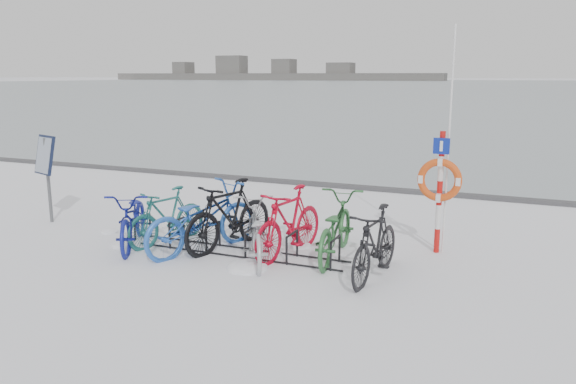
{
  "coord_description": "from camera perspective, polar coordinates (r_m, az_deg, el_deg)",
  "views": [
    {
      "loc": [
        4.32,
        -7.9,
        2.91
      ],
      "look_at": [
        0.76,
        0.6,
        0.97
      ],
      "focal_mm": 35.0,
      "sensor_mm": 36.0,
      "label": 1
    }
  ],
  "objects": [
    {
      "name": "info_board",
      "position": [
        12.01,
        -23.42,
        2.99
      ],
      "size": [
        0.62,
        0.4,
        1.75
      ],
      "rotation": [
        0.0,
        0.0,
        -0.33
      ],
      "color": "#595B5E",
      "rests_on": "ground"
    },
    {
      "name": "bike_0",
      "position": [
        10.02,
        -15.42,
        -2.39
      ],
      "size": [
        1.51,
        2.06,
        1.03
      ],
      "primitive_type": "imported",
      "rotation": [
        0.0,
        0.0,
        0.48
      ],
      "color": "navy",
      "rests_on": "ground"
    },
    {
      "name": "bike_2",
      "position": [
        9.46,
        -8.74,
        -2.48
      ],
      "size": [
        1.58,
        2.37,
        1.17
      ],
      "primitive_type": "imported",
      "rotation": [
        0.0,
        0.0,
        2.75
      ],
      "color": "blue",
      "rests_on": "ground"
    },
    {
      "name": "shoreline",
      "position": [
        296.2,
        -2.58,
        11.83
      ],
      "size": [
        180.0,
        12.0,
        9.5
      ],
      "color": "#464646",
      "rests_on": "ground"
    },
    {
      "name": "bike_4",
      "position": [
        8.92,
        -3.36,
        -3.86
      ],
      "size": [
        1.49,
        1.96,
        0.99
      ],
      "primitive_type": "imported",
      "rotation": [
        0.0,
        0.0,
        3.65
      ],
      "color": "#AAAFB3",
      "rests_on": "ground"
    },
    {
      "name": "quay_edge",
      "position": [
        14.74,
        5.24,
        0.63
      ],
      "size": [
        400.0,
        0.25,
        0.1
      ],
      "primitive_type": "cube",
      "color": "#3F3F42",
      "rests_on": "ground"
    },
    {
      "name": "bike_1",
      "position": [
        10.04,
        -12.2,
        -2.26
      ],
      "size": [
        0.91,
        1.75,
        1.01
      ],
      "primitive_type": "imported",
      "rotation": [
        0.0,
        0.0,
        -0.27
      ],
      "color": "#1E5F5C",
      "rests_on": "ground"
    },
    {
      "name": "ice_sheet",
      "position": [
        162.98,
        21.55,
        10.03
      ],
      "size": [
        400.0,
        298.0,
        0.02
      ],
      "primitive_type": "cube",
      "color": "#97A3AA",
      "rests_on": "ground"
    },
    {
      "name": "ground",
      "position": [
        9.46,
        -5.69,
        -6.1
      ],
      "size": [
        900.0,
        900.0,
        0.0
      ],
      "primitive_type": "plane",
      "color": "white",
      "rests_on": "ground"
    },
    {
      "name": "snow_drifts",
      "position": [
        9.36,
        -7.73,
        -6.36
      ],
      "size": [
        4.02,
        1.89,
        0.23
      ],
      "color": "white",
      "rests_on": "ground"
    },
    {
      "name": "lifebuoy_station",
      "position": [
        9.38,
        15.18,
        1.17
      ],
      "size": [
        0.71,
        0.22,
        3.67
      ],
      "color": "red",
      "rests_on": "ground"
    },
    {
      "name": "bike_3",
      "position": [
        9.56,
        -6.0,
        -2.17
      ],
      "size": [
        1.12,
        2.08,
        1.2
      ],
      "primitive_type": "imported",
      "rotation": [
        0.0,
        0.0,
        -0.29
      ],
      "color": "black",
      "rests_on": "ground"
    },
    {
      "name": "bike_rack",
      "position": [
        9.41,
        -5.72,
        -5.06
      ],
      "size": [
        4.0,
        0.48,
        0.46
      ],
      "color": "black",
      "rests_on": "ground"
    },
    {
      "name": "bike_5",
      "position": [
        9.12,
        0.11,
        -2.91
      ],
      "size": [
        0.87,
        2.0,
        1.16
      ],
      "primitive_type": "imported",
      "rotation": [
        0.0,
        0.0,
        -0.17
      ],
      "color": "#BB0922",
      "rests_on": "ground"
    },
    {
      "name": "bike_7",
      "position": [
        8.23,
        8.87,
        -5.01
      ],
      "size": [
        0.69,
        1.83,
        1.08
      ],
      "primitive_type": "imported",
      "rotation": [
        0.0,
        0.0,
        -0.1
      ],
      "color": "black",
      "rests_on": "ground"
    },
    {
      "name": "bike_6",
      "position": [
        9.07,
        4.78,
        -3.38
      ],
      "size": [
        0.88,
        2.08,
        1.06
      ],
      "primitive_type": "imported",
      "rotation": [
        0.0,
        0.0,
        3.23
      ],
      "color": "#2C6833",
      "rests_on": "ground"
    }
  ]
}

